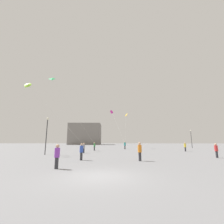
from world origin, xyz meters
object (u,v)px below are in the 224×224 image
at_px(kite_amber_diamond, 126,115).
at_px(kite_lime_diamond, 28,85).
at_px(person_in_orange, 140,151).
at_px(lamppost_east, 47,130).
at_px(person_in_grey, 84,147).
at_px(building_left_hall, 86,134).
at_px(person_in_green, 94,146).
at_px(person_in_teal, 125,145).
at_px(person_in_blue, 81,151).
at_px(person_in_red, 216,150).
at_px(kite_emerald_delta, 53,81).
at_px(kite_magenta_diamond, 112,112).
at_px(lamppost_west, 191,136).
at_px(person_in_yellow, 185,146).
at_px(person_in_purple, 57,155).

bearing_deg(kite_amber_diamond, kite_lime_diamond, -125.98).
bearing_deg(person_in_orange, lamppost_east, 164.88).
relative_size(person_in_grey, building_left_hall, 0.08).
relative_size(person_in_green, kite_amber_diamond, 0.20).
relative_size(person_in_teal, lamppost_east, 0.35).
bearing_deg(person_in_orange, person_in_blue, -170.74).
distance_m(person_in_red, kite_emerald_delta, 32.96).
xyz_separation_m(person_in_green, kite_magenta_diamond, (3.11, 13.15, 9.66)).
xyz_separation_m(kite_emerald_delta, building_left_hall, (-5.30, 62.78, -9.21)).
xyz_separation_m(person_in_blue, person_in_grey, (-1.83, 9.46, -0.02)).
bearing_deg(person_in_blue, person_in_grey, -167.38).
height_order(building_left_hall, lamppost_west, building_left_hall).
relative_size(person_in_yellow, kite_emerald_delta, 0.11).
relative_size(person_in_teal, person_in_grey, 1.16).
distance_m(person_in_yellow, lamppost_west, 16.07).
relative_size(person_in_teal, kite_lime_diamond, 0.20).
relative_size(kite_lime_diamond, kite_magenta_diamond, 0.95).
height_order(kite_amber_diamond, kite_magenta_diamond, kite_magenta_diamond).
bearing_deg(kite_amber_diamond, person_in_purple, -101.48).
height_order(person_in_blue, kite_lime_diamond, kite_lime_diamond).
relative_size(person_in_teal, lamppost_west, 0.37).
distance_m(person_in_yellow, lamppost_east, 24.41).
bearing_deg(person_in_teal, person_in_yellow, -126.73).
distance_m(person_in_teal, building_left_hall, 61.40).
bearing_deg(kite_magenta_diamond, person_in_red, -64.42).
relative_size(person_in_orange, person_in_red, 1.08).
xyz_separation_m(person_in_orange, person_in_yellow, (10.55, 14.72, -0.04)).
xyz_separation_m(person_in_green, person_in_yellow, (17.50, -2.36, -0.00)).
xyz_separation_m(person_in_grey, kite_lime_diamond, (-7.98, -3.62, 9.25)).
xyz_separation_m(kite_lime_diamond, lamppost_west, (33.85, 22.39, -6.78)).
relative_size(person_in_green, lamppost_west, 0.34).
xyz_separation_m(person_in_purple, person_in_orange, (6.27, 4.50, 0.06)).
distance_m(person_in_orange, building_left_hall, 83.28).
relative_size(person_in_grey, lamppost_east, 0.30).
xyz_separation_m(person_in_purple, person_in_green, (-0.67, 21.58, 0.03)).
relative_size(person_in_green, person_in_blue, 1.02).
height_order(kite_magenta_diamond, lamppost_west, kite_magenta_diamond).
distance_m(person_in_teal, lamppost_west, 19.66).
bearing_deg(lamppost_east, person_in_grey, 35.01).
bearing_deg(person_in_teal, building_left_hall, 21.01).
height_order(kite_lime_diamond, kite_magenta_diamond, kite_magenta_diamond).
distance_m(person_in_green, lamppost_east, 12.13).
height_order(person_in_teal, kite_magenta_diamond, kite_magenta_diamond).
bearing_deg(person_in_red, lamppost_east, -82.47).
bearing_deg(kite_lime_diamond, lamppost_west, 33.48).
relative_size(person_in_red, lamppost_east, 0.31).
height_order(person_in_blue, kite_emerald_delta, kite_emerald_delta).
distance_m(person_in_red, lamppost_east, 21.83).
relative_size(person_in_red, person_in_yellow, 0.96).
relative_size(kite_emerald_delta, lamppost_west, 3.02).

